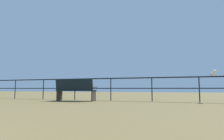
% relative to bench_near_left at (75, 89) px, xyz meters
% --- Properties ---
extents(pier_railing, '(20.09, 0.05, 1.01)m').
position_rel_bench_near_left_xyz_m(pier_railing, '(0.38, 0.91, 0.23)').
color(pier_railing, black).
rests_on(pier_railing, ground_plane).
extents(bench_near_left, '(1.71, 0.75, 0.94)m').
position_rel_bench_near_left_xyz_m(bench_near_left, '(0.00, 0.00, 0.00)').
color(bench_near_left, black).
rests_on(bench_near_left, ground_plane).
extents(seagull_on_rail, '(0.25, 0.46, 0.22)m').
position_rel_bench_near_left_xyz_m(seagull_on_rail, '(5.44, 0.89, 0.59)').
color(seagull_on_rail, white).
rests_on(seagull_on_rail, pier_railing).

